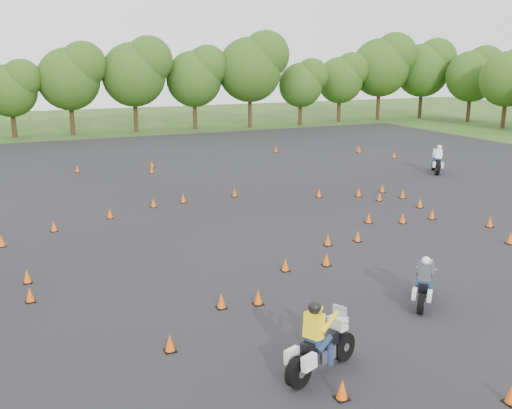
% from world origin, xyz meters
% --- Properties ---
extents(ground, '(140.00, 140.00, 0.00)m').
position_xyz_m(ground, '(0.00, 0.00, 0.00)').
color(ground, '#2D5119').
rests_on(ground, ground).
extents(asphalt_pad, '(62.00, 62.00, 0.00)m').
position_xyz_m(asphalt_pad, '(0.00, 6.00, 0.01)').
color(asphalt_pad, black).
rests_on(asphalt_pad, ground).
extents(treeline, '(87.06, 32.53, 10.79)m').
position_xyz_m(treeline, '(2.36, 34.65, 4.67)').
color(treeline, '#2C4D16').
rests_on(treeline, ground).
extents(traffic_cones, '(37.09, 33.16, 0.45)m').
position_xyz_m(traffic_cones, '(-0.31, 5.77, 0.23)').
color(traffic_cones, '#F5550A').
rests_on(traffic_cones, asphalt_pad).
extents(rider_grey, '(1.91, 1.93, 1.60)m').
position_xyz_m(rider_grey, '(1.61, -5.06, 0.81)').
color(rider_grey, '#393D40').
rests_on(rider_grey, ground).
extents(rider_yellow, '(2.56, 1.60, 1.89)m').
position_xyz_m(rider_yellow, '(-3.24, -7.27, 0.95)').
color(rider_yellow, yellow).
rests_on(rider_yellow, ground).
extents(rider_white, '(1.93, 2.42, 1.86)m').
position_xyz_m(rider_white, '(16.12, 11.19, 0.93)').
color(rider_white, white).
rests_on(rider_white, ground).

